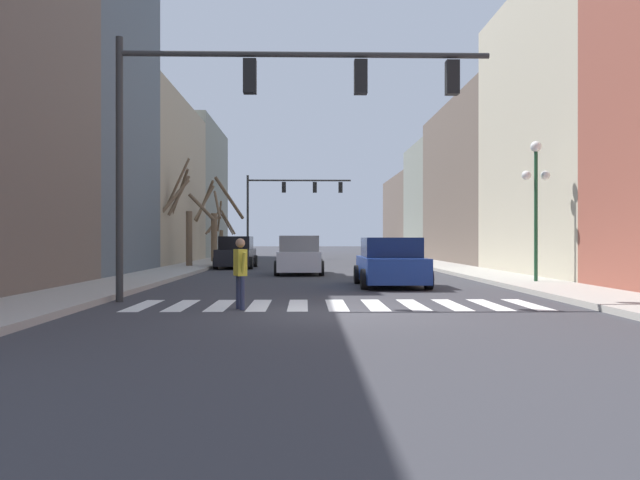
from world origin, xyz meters
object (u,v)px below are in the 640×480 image
at_px(traffic_signal_far, 286,196).
at_px(street_tree_left_far, 221,232).
at_px(car_parked_right_mid, 391,263).
at_px(car_parked_left_far, 299,256).
at_px(pedestrian_waiting_at_curb, 240,267).
at_px(car_driving_toward_lane, 236,253).
at_px(street_tree_left_mid, 186,217).
at_px(street_lamp_right_corner, 536,183).
at_px(traffic_signal_near, 260,102).
at_px(street_tree_right_mid, 215,221).

distance_m(traffic_signal_far, street_tree_left_far, 7.61).
bearing_deg(car_parked_right_mid, car_parked_left_far, 23.07).
bearing_deg(pedestrian_waiting_at_curb, traffic_signal_far, -23.64).
height_order(car_parked_left_far, car_driving_toward_lane, car_parked_left_far).
bearing_deg(car_parked_right_mid, street_tree_left_far, 20.26).
relative_size(car_parked_right_mid, street_tree_left_mid, 0.73).
relative_size(street_lamp_right_corner, street_tree_left_far, 1.13).
relative_size(traffic_signal_near, car_driving_toward_lane, 1.97).
height_order(traffic_signal_near, street_tree_left_far, traffic_signal_near).
bearing_deg(street_tree_left_mid, traffic_signal_near, -73.48).
bearing_deg(street_tree_left_far, car_parked_left_far, -70.99).
xyz_separation_m(street_lamp_right_corner, street_tree_left_mid, (-13.94, 12.38, -0.70)).
distance_m(traffic_signal_far, street_tree_left_mid, 17.43).
relative_size(traffic_signal_near, traffic_signal_far, 1.12).
height_order(car_parked_right_mid, street_tree_right_mid, street_tree_right_mid).
bearing_deg(car_parked_right_mid, traffic_signal_far, 8.42).
xyz_separation_m(street_lamp_right_corner, street_tree_right_mid, (-13.36, 19.25, -0.73)).
distance_m(traffic_signal_near, car_parked_right_mid, 7.53).
height_order(traffic_signal_near, street_tree_right_mid, traffic_signal_near).
bearing_deg(traffic_signal_far, street_tree_left_mid, -106.00).
bearing_deg(street_tree_left_mid, car_parked_right_mid, -54.12).
bearing_deg(street_lamp_right_corner, car_driving_toward_lane, 131.31).
distance_m(traffic_signal_near, street_lamp_right_corner, 10.23).
xyz_separation_m(street_lamp_right_corner, pedestrian_waiting_at_curb, (-9.07, -6.77, -2.50)).
distance_m(street_lamp_right_corner, car_parked_right_mid, 5.54).
height_order(traffic_signal_far, car_parked_left_far, traffic_signal_far).
height_order(car_driving_toward_lane, car_parked_right_mid, car_driving_toward_lane).
height_order(car_driving_toward_lane, street_tree_left_mid, street_tree_left_mid).
relative_size(car_parked_right_mid, street_tree_left_far, 1.00).
xyz_separation_m(street_lamp_right_corner, car_parked_left_far, (-7.91, 6.99, -2.63)).
bearing_deg(street_tree_left_mid, pedestrian_waiting_at_curb, -75.75).
bearing_deg(car_driving_toward_lane, car_parked_left_far, -149.85).
bearing_deg(traffic_signal_near, street_tree_left_mid, 106.52).
xyz_separation_m(traffic_signal_near, car_driving_toward_lane, (-2.57, 17.96, -4.14)).
height_order(traffic_signal_near, pedestrian_waiting_at_curb, traffic_signal_near).
xyz_separation_m(car_driving_toward_lane, street_tree_right_mid, (-2.03, 6.35, 1.90)).
distance_m(street_tree_left_far, street_tree_left_mid, 11.18).
xyz_separation_m(car_driving_toward_lane, pedestrian_waiting_at_curb, (2.26, -19.66, 0.14)).
distance_m(street_lamp_right_corner, street_tree_right_mid, 23.44).
distance_m(car_driving_toward_lane, car_parked_right_mid, 14.60).
xyz_separation_m(traffic_signal_near, street_tree_left_mid, (-5.17, 17.44, -2.21)).
relative_size(traffic_signal_near, car_parked_right_mid, 2.24).
distance_m(street_tree_right_mid, street_tree_left_mid, 6.89).
relative_size(traffic_signal_far, street_tree_left_mid, 1.46).
height_order(traffic_signal_far, street_lamp_right_corner, traffic_signal_far).
height_order(street_lamp_right_corner, car_parked_left_far, street_lamp_right_corner).
bearing_deg(car_parked_left_far, pedestrian_waiting_at_curb, -4.85).
distance_m(street_lamp_right_corner, car_driving_toward_lane, 17.37).
xyz_separation_m(traffic_signal_near, street_lamp_right_corner, (8.76, 5.07, -1.51)).
xyz_separation_m(traffic_signal_near, pedestrian_waiting_at_curb, (-0.31, -1.70, -4.01)).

